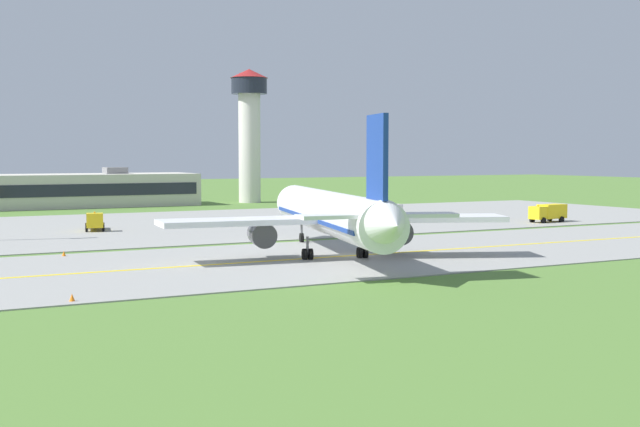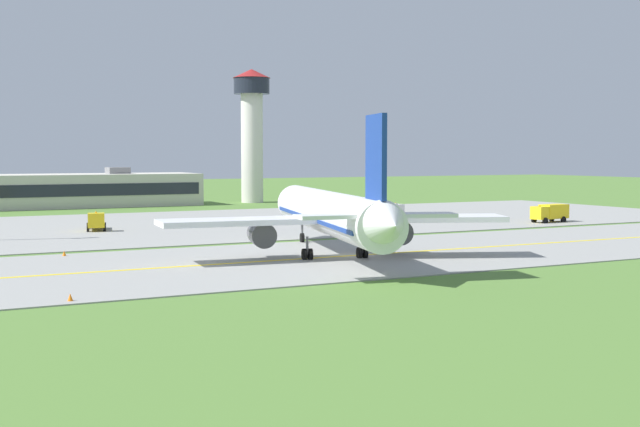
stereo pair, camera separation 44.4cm
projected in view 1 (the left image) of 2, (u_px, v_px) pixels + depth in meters
name	position (u px, v px, depth m)	size (l,w,h in m)	color
ground_plane	(352.00, 257.00, 79.08)	(500.00, 500.00, 0.00)	#517A33
taxiway_strip	(352.00, 256.00, 79.07)	(240.00, 28.00, 0.10)	gray
apron_pad	(266.00, 221.00, 120.77)	(140.00, 52.00, 0.10)	gray
taxiway_centreline	(352.00, 256.00, 79.07)	(220.00, 0.60, 0.01)	yellow
airplane_lead	(331.00, 214.00, 77.95)	(32.01, 39.11, 12.70)	white
service_truck_baggage	(548.00, 212.00, 118.62)	(6.22, 2.95, 2.60)	yellow
service_truck_fuel	(95.00, 222.00, 104.95)	(3.46, 6.69, 2.59)	yellow
service_truck_catering	(385.00, 211.00, 121.31)	(6.34, 4.03, 2.60)	silver
terminal_building	(63.00, 191.00, 154.02)	(48.81, 14.06, 7.29)	beige
control_tower	(249.00, 122.00, 168.31)	(7.60, 7.60, 26.86)	silver
traffic_cone_near_edge	(72.00, 298.00, 54.41)	(0.44, 0.44, 0.60)	orange
traffic_cone_mid_edge	(64.00, 254.00, 78.72)	(0.44, 0.44, 0.60)	orange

